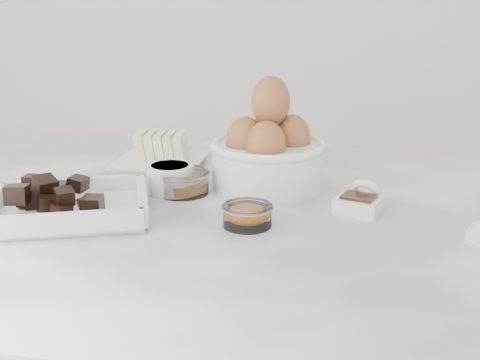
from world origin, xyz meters
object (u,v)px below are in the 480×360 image
(egg_bowl, at_px, (268,151))
(honey_bowl, at_px, (183,182))
(vanilla_spoon, at_px, (360,201))
(chocolate_dish, at_px, (69,202))
(sugar_ramekin, at_px, (170,177))
(zest_bowl, at_px, (247,214))
(butter_plate, at_px, (159,154))

(egg_bowl, distance_m, honey_bowl, 0.14)
(egg_bowl, bearing_deg, vanilla_spoon, -32.22)
(vanilla_spoon, bearing_deg, chocolate_dish, -166.29)
(chocolate_dish, distance_m, sugar_ramekin, 0.17)
(chocolate_dish, xyz_separation_m, honey_bowl, (0.13, 0.13, -0.00))
(vanilla_spoon, bearing_deg, honey_bowl, 172.85)
(chocolate_dish, xyz_separation_m, vanilla_spoon, (0.40, 0.10, -0.01))
(egg_bowl, xyz_separation_m, honey_bowl, (-0.13, -0.06, -0.04))
(chocolate_dish, distance_m, honey_bowl, 0.18)
(honey_bowl, distance_m, vanilla_spoon, 0.27)
(chocolate_dish, bearing_deg, vanilla_spoon, 13.71)
(chocolate_dish, bearing_deg, zest_bowl, 2.89)
(sugar_ramekin, xyz_separation_m, egg_bowl, (0.15, 0.06, 0.03))
(honey_bowl, relative_size, zest_bowl, 1.19)
(butter_plate, distance_m, vanilla_spoon, 0.39)
(egg_bowl, height_order, vanilla_spoon, egg_bowl)
(chocolate_dish, bearing_deg, egg_bowl, 36.73)
(egg_bowl, xyz_separation_m, vanilla_spoon, (0.15, -0.09, -0.04))
(zest_bowl, bearing_deg, vanilla_spoon, 29.58)
(sugar_ramekin, relative_size, honey_bowl, 0.87)
(sugar_ramekin, height_order, egg_bowl, egg_bowl)
(honey_bowl, bearing_deg, vanilla_spoon, -7.15)
(vanilla_spoon, bearing_deg, zest_bowl, -150.42)
(butter_plate, bearing_deg, zest_bowl, -51.61)
(honey_bowl, bearing_deg, zest_bowl, -44.45)
(egg_bowl, height_order, honey_bowl, egg_bowl)
(sugar_ramekin, height_order, honey_bowl, sugar_ramekin)
(chocolate_dish, relative_size, zest_bowl, 3.65)
(butter_plate, bearing_deg, sugar_ramekin, -66.00)
(egg_bowl, relative_size, honey_bowl, 2.20)
(sugar_ramekin, relative_size, egg_bowl, 0.39)
(chocolate_dish, relative_size, egg_bowl, 1.39)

